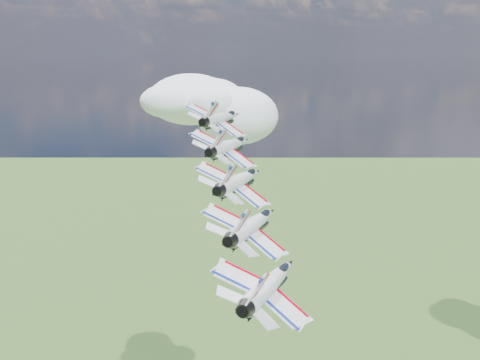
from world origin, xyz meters
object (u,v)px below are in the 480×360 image
Objects in this scene: jet_4 at (270,283)px; jet_3 at (253,224)px; jet_1 at (230,146)px; jet_2 at (240,180)px; jet_0 at (222,118)px.

jet_3 is at bearing 120.67° from jet_4.
jet_2 is at bearing -59.33° from jet_1.
jet_1 reaches higher than jet_2.
jet_2 is 23.44m from jet_4.
jet_4 is (25.10, -22.77, -9.38)m from jet_1.
jet_1 reaches higher than jet_3.
jet_3 is at bearing -59.33° from jet_1.
jet_3 is 11.72m from jet_4.
jet_4 is at bearing -59.33° from jet_0.
jet_2 is (16.73, -15.18, -6.26)m from jet_0.
jet_4 is (16.73, -15.18, -6.26)m from jet_2.
jet_0 reaches higher than jet_2.
jet_0 is at bearing 120.67° from jet_2.
jet_2 is 1.00× the size of jet_3.
jet_1 is at bearing -59.33° from jet_0.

